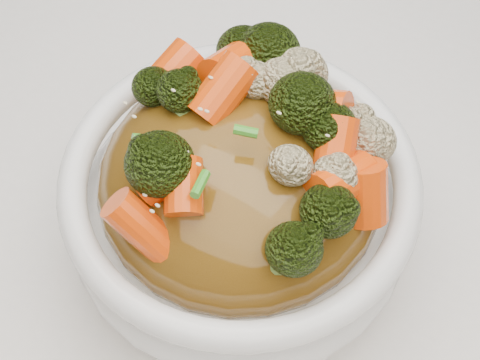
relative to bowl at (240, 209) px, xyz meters
The scene contains 8 objects.
tablecloth 0.09m from the bowl, 27.58° to the right, with size 1.20×0.80×0.04m, color white.
bowl is the anchor object (origin of this frame).
sauce_base 0.03m from the bowl, ahead, with size 0.17×0.17×0.09m, color #5E3D10.
carrots 0.09m from the bowl, ahead, with size 0.17×0.17×0.05m, color #F54A08, non-canonical shape.
broccoli 0.09m from the bowl, ahead, with size 0.17×0.17×0.04m, color black, non-canonical shape.
cauliflower 0.09m from the bowl, ahead, with size 0.17×0.17×0.04m, color #CDBD8C, non-canonical shape.
scallions 0.09m from the bowl, 123.69° to the right, with size 0.13×0.13×0.02m, color #36881F, non-canonical shape.
sesame_seeds 0.09m from the bowl, 116.57° to the right, with size 0.15×0.15×0.01m, color beige, non-canonical shape.
Camera 1 is at (0.08, -0.17, 1.18)m, focal length 55.00 mm.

